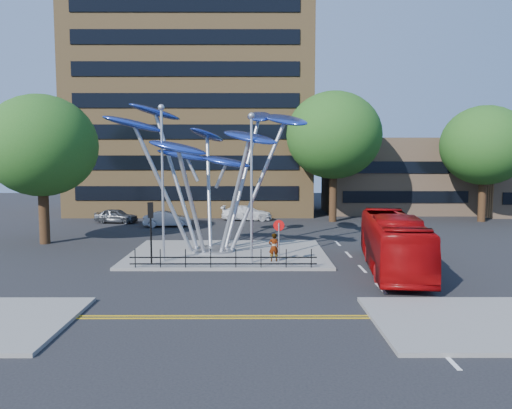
{
  "coord_description": "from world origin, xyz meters",
  "views": [
    {
      "loc": [
        0.69,
        -24.48,
        6.01
      ],
      "look_at": [
        0.75,
        4.0,
        3.32
      ],
      "focal_mm": 35.0,
      "sensor_mm": 36.0,
      "label": 1
    }
  ],
  "objects_px": {
    "tree_right": "(334,135)",
    "parked_car_left": "(116,216)",
    "street_lamp_right": "(251,174)",
    "traffic_light_island": "(151,220)",
    "tree_far": "(484,146)",
    "parked_car_mid": "(167,219)",
    "street_lamp_left": "(162,169)",
    "parked_car_right": "(247,213)",
    "tree_left": "(41,146)",
    "pedestrian": "(274,247)",
    "leaf_sculpture": "(211,143)",
    "red_bus": "(393,243)",
    "no_entry_sign_island": "(279,234)"
  },
  "relations": [
    {
      "from": "parked_car_left",
      "to": "tree_left",
      "type": "bearing_deg",
      "value": 179.7
    },
    {
      "from": "tree_far",
      "to": "street_lamp_right",
      "type": "bearing_deg",
      "value": -138.53
    },
    {
      "from": "street_lamp_left",
      "to": "parked_car_right",
      "type": "relative_size",
      "value": 1.82
    },
    {
      "from": "tree_left",
      "to": "parked_car_right",
      "type": "distance_m",
      "value": 19.99
    },
    {
      "from": "tree_left",
      "to": "parked_car_mid",
      "type": "relative_size",
      "value": 2.52
    },
    {
      "from": "parked_car_mid",
      "to": "pedestrian",
      "type": "bearing_deg",
      "value": -157.37
    },
    {
      "from": "red_bus",
      "to": "parked_car_right",
      "type": "height_order",
      "value": "red_bus"
    },
    {
      "from": "tree_left",
      "to": "tree_right",
      "type": "bearing_deg",
      "value": 28.61
    },
    {
      "from": "tree_left",
      "to": "street_lamp_left",
      "type": "bearing_deg",
      "value": -34.38
    },
    {
      "from": "pedestrian",
      "to": "parked_car_mid",
      "type": "height_order",
      "value": "pedestrian"
    },
    {
      "from": "street_lamp_right",
      "to": "tree_right",
      "type": "bearing_deg",
      "value": 68.46
    },
    {
      "from": "street_lamp_right",
      "to": "red_bus",
      "type": "relative_size",
      "value": 0.77
    },
    {
      "from": "street_lamp_right",
      "to": "traffic_light_island",
      "type": "relative_size",
      "value": 2.42
    },
    {
      "from": "tree_far",
      "to": "parked_car_mid",
      "type": "relative_size",
      "value": 2.64
    },
    {
      "from": "street_lamp_right",
      "to": "leaf_sculpture",
      "type": "bearing_deg",
      "value": 124.91
    },
    {
      "from": "tree_right",
      "to": "street_lamp_left",
      "type": "height_order",
      "value": "tree_right"
    },
    {
      "from": "no_entry_sign_island",
      "to": "traffic_light_island",
      "type": "bearing_deg",
      "value": -179.87
    },
    {
      "from": "tree_far",
      "to": "red_bus",
      "type": "bearing_deg",
      "value": -124.48
    },
    {
      "from": "tree_right",
      "to": "pedestrian",
      "type": "relative_size",
      "value": 7.5
    },
    {
      "from": "traffic_light_island",
      "to": "no_entry_sign_island",
      "type": "distance_m",
      "value": 7.05
    },
    {
      "from": "street_lamp_right",
      "to": "tree_left",
      "type": "bearing_deg",
      "value": 154.23
    },
    {
      "from": "tree_right",
      "to": "parked_car_left",
      "type": "distance_m",
      "value": 21.39
    },
    {
      "from": "red_bus",
      "to": "street_lamp_left",
      "type": "bearing_deg",
      "value": 179.3
    },
    {
      "from": "tree_far",
      "to": "traffic_light_island",
      "type": "bearing_deg",
      "value": -144.16
    },
    {
      "from": "no_entry_sign_island",
      "to": "pedestrian",
      "type": "distance_m",
      "value": 1.17
    },
    {
      "from": "leaf_sculpture",
      "to": "street_lamp_left",
      "type": "xyz_separation_m",
      "value": [
        -2.43,
        -3.18,
        -1.52
      ]
    },
    {
      "from": "street_lamp_left",
      "to": "tree_left",
      "type": "bearing_deg",
      "value": 145.62
    },
    {
      "from": "tree_right",
      "to": "parked_car_right",
      "type": "relative_size",
      "value": 2.5
    },
    {
      "from": "parked_car_right",
      "to": "tree_left",
      "type": "bearing_deg",
      "value": 135.87
    },
    {
      "from": "leaf_sculpture",
      "to": "parked_car_mid",
      "type": "relative_size",
      "value": 3.11
    },
    {
      "from": "traffic_light_island",
      "to": "parked_car_mid",
      "type": "distance_m",
      "value": 16.16
    },
    {
      "from": "tree_far",
      "to": "street_lamp_left",
      "type": "distance_m",
      "value": 32.37
    },
    {
      "from": "no_entry_sign_island",
      "to": "pedestrian",
      "type": "relative_size",
      "value": 1.52
    },
    {
      "from": "tree_right",
      "to": "tree_far",
      "type": "height_order",
      "value": "tree_right"
    },
    {
      "from": "traffic_light_island",
      "to": "parked_car_mid",
      "type": "bearing_deg",
      "value": 96.87
    },
    {
      "from": "tree_far",
      "to": "red_bus",
      "type": "xyz_separation_m",
      "value": [
        -13.95,
        -20.32,
        -5.61
      ]
    },
    {
      "from": "street_lamp_right",
      "to": "no_entry_sign_island",
      "type": "bearing_deg",
      "value": -17.87
    },
    {
      "from": "leaf_sculpture",
      "to": "traffic_light_island",
      "type": "xyz_separation_m",
      "value": [
        -2.93,
        -4.18,
        -4.26
      ]
    },
    {
      "from": "red_bus",
      "to": "leaf_sculpture",
      "type": "bearing_deg",
      "value": 161.24
    },
    {
      "from": "traffic_light_island",
      "to": "no_entry_sign_island",
      "type": "height_order",
      "value": "traffic_light_island"
    },
    {
      "from": "street_lamp_left",
      "to": "pedestrian",
      "type": "xyz_separation_m",
      "value": [
        6.25,
        -0.23,
        -4.4
      ]
    },
    {
      "from": "traffic_light_island",
      "to": "pedestrian",
      "type": "height_order",
      "value": "traffic_light_island"
    },
    {
      "from": "street_lamp_left",
      "to": "red_bus",
      "type": "height_order",
      "value": "street_lamp_left"
    },
    {
      "from": "street_lamp_left",
      "to": "street_lamp_right",
      "type": "bearing_deg",
      "value": -5.71
    },
    {
      "from": "tree_left",
      "to": "leaf_sculpture",
      "type": "height_order",
      "value": "tree_left"
    },
    {
      "from": "street_lamp_left",
      "to": "street_lamp_right",
      "type": "xyz_separation_m",
      "value": [
        5.0,
        -0.5,
        -0.26
      ]
    },
    {
      "from": "parked_car_right",
      "to": "street_lamp_right",
      "type": "bearing_deg",
      "value": -175.5
    },
    {
      "from": "no_entry_sign_island",
      "to": "street_lamp_right",
      "type": "bearing_deg",
      "value": 162.13
    },
    {
      "from": "no_entry_sign_island",
      "to": "leaf_sculpture",
      "type": "bearing_deg",
      "value": 134.33
    },
    {
      "from": "red_bus",
      "to": "parked_car_mid",
      "type": "xyz_separation_m",
      "value": [
        -14.96,
        16.75,
        -0.82
      ]
    }
  ]
}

